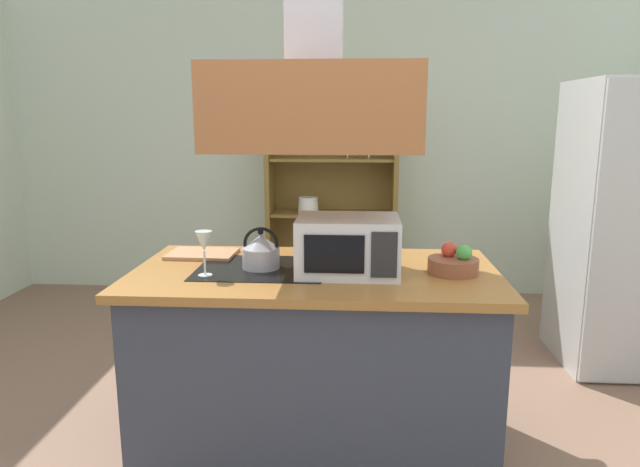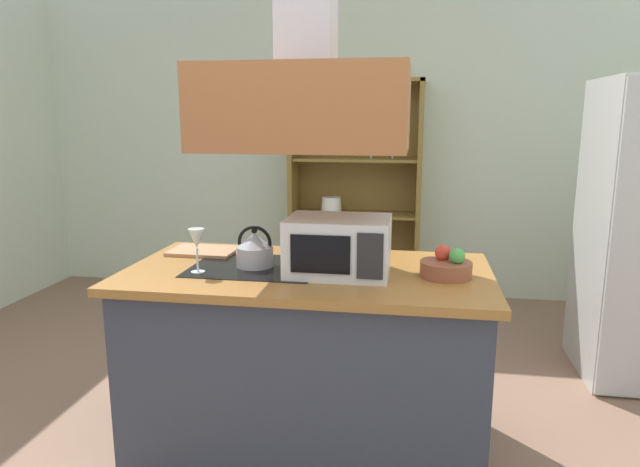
% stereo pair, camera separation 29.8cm
% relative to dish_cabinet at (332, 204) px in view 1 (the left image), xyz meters
% --- Properties ---
extents(wall_back, '(6.00, 0.12, 2.70)m').
position_rel_dish_cabinet_xyz_m(wall_back, '(0.01, 0.22, 0.51)').
color(wall_back, silver).
rests_on(wall_back, ground).
extents(kitchen_island, '(1.71, 0.91, 0.90)m').
position_rel_dish_cabinet_xyz_m(kitchen_island, '(0.03, -2.41, -0.39)').
color(kitchen_island, '#363B49').
rests_on(kitchen_island, ground).
extents(range_hood, '(0.90, 0.70, 1.24)m').
position_rel_dish_cabinet_xyz_m(range_hood, '(0.03, -2.41, 0.91)').
color(range_hood, '#A56135').
extents(dish_cabinet, '(1.13, 0.40, 1.91)m').
position_rel_dish_cabinet_xyz_m(dish_cabinet, '(0.00, 0.00, 0.00)').
color(dish_cabinet, olive).
rests_on(dish_cabinet, ground).
extents(kettle, '(0.18, 0.18, 0.20)m').
position_rel_dish_cabinet_xyz_m(kettle, '(-0.23, -2.41, 0.14)').
color(kettle, '#BEB7C1').
rests_on(kettle, kitchen_island).
extents(cutting_board, '(0.35, 0.25, 0.02)m').
position_rel_dish_cabinet_xyz_m(cutting_board, '(-0.57, -2.18, 0.06)').
color(cutting_board, tan).
rests_on(cutting_board, kitchen_island).
extents(microwave, '(0.46, 0.35, 0.26)m').
position_rel_dish_cabinet_xyz_m(microwave, '(0.18, -2.47, 0.19)').
color(microwave, silver).
rests_on(microwave, kitchen_island).
extents(wine_glass_on_counter, '(0.08, 0.08, 0.21)m').
position_rel_dish_cabinet_xyz_m(wine_glass_on_counter, '(-0.46, -2.56, 0.21)').
color(wine_glass_on_counter, silver).
rests_on(wine_glass_on_counter, kitchen_island).
extents(fruit_bowl, '(0.23, 0.23, 0.14)m').
position_rel_dish_cabinet_xyz_m(fruit_bowl, '(0.67, -2.43, 0.10)').
color(fruit_bowl, brown).
rests_on(fruit_bowl, kitchen_island).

